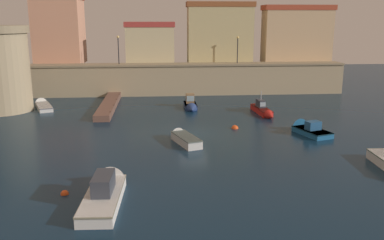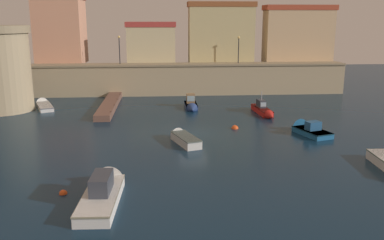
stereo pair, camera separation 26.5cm
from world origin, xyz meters
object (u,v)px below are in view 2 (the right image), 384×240
Objects in this scene: mooring_buoy_1 at (63,194)px; fortress_tower at (0,68)px; moored_boat_5 at (191,105)px; moored_boat_0 at (43,105)px; moored_boat_3 at (104,189)px; moored_boat_6 at (183,138)px; quay_lamp_1 at (239,45)px; moored_boat_4 at (306,129)px; moored_boat_1 at (264,111)px; quay_lamp_0 at (119,45)px; mooring_buoy_0 at (235,129)px.

fortress_tower is at bearing 116.05° from mooring_buoy_1.
moored_boat_5 is (20.98, -0.62, -4.33)m from fortress_tower.
fortress_tower is 1.54× the size of moored_boat_0.
moored_boat_3 reaches higher than moored_boat_6.
quay_lamp_1 reaches higher than moored_boat_4.
mooring_buoy_1 is (-16.84, -19.81, -0.42)m from moored_boat_1.
fortress_tower is at bearing 50.90° from moored_boat_4.
fortress_tower is 28.63m from moored_boat_3.
quay_lamp_0 is 5.74× the size of mooring_buoy_0.
moored_boat_5 reaches higher than moored_boat_0.
moored_boat_3 is (-14.35, -20.35, 0.05)m from moored_boat_1.
moored_boat_5 reaches higher than moored_boat_4.
moored_boat_0 reaches higher than mooring_buoy_1.
moored_boat_5 is at bearing 68.34° from mooring_buoy_1.
moored_boat_1 is 12.36× the size of mooring_buoy_1.
fortress_tower is at bearing 93.02° from moored_boat_0.
mooring_buoy_0 is at bearing -40.32° from moored_boat_1.
moored_boat_0 is 29.96m from moored_boat_4.
fortress_tower reaches higher than mooring_buoy_0.
moored_boat_6 is 12.64m from mooring_buoy_1.
moored_boat_5 is at bearing 22.66° from moored_boat_4.
moored_boat_4 is at bearing -49.55° from moored_boat_3.
quay_lamp_1 is 26.10m from moored_boat_0.
mooring_buoy_1 is at bearing -116.44° from quay_lamp_1.
moored_boat_4 is 11.45m from moored_boat_6.
fortress_tower is 2.61× the size of quay_lamp_1.
quay_lamp_1 is 36.73m from moored_boat_3.
moored_boat_1 is 8.35m from moored_boat_5.
moored_boat_1 is at bearing 64.90° from moored_boat_5.
moored_boat_6 is (-9.25, -9.71, -0.05)m from moored_boat_1.
quay_lamp_1 is 37.34m from mooring_buoy_1.
moored_boat_6 reaches higher than mooring_buoy_0.
mooring_buoy_0 reaches higher than mooring_buoy_1.
moored_boat_4 is 22.45m from mooring_buoy_1.
moored_boat_4 is (2.48, -20.71, -6.21)m from quay_lamp_1.
moored_boat_1 is 1.21× the size of moored_boat_6.
mooring_buoy_0 is (5.11, 4.01, -0.38)m from moored_boat_6.
moored_boat_0 is at bearing -163.42° from quay_lamp_1.
moored_boat_0 is 26.88m from mooring_buoy_1.
moored_boat_5 is at bearing -47.46° from quay_lamp_0.
fortress_tower reaches higher than moored_boat_4.
fortress_tower is at bearing -102.57° from moored_boat_1.
moored_boat_4 is at bearing -98.31° from moored_boat_6.
mooring_buoy_1 is (-12.70, -14.11, 0.00)m from mooring_buoy_0.
quay_lamp_0 is 0.76× the size of moored_boat_6.
moored_boat_6 is (-8.78, -22.81, -6.16)m from quay_lamp_1.
moored_boat_5 is at bearing -13.32° from moored_boat_3.
moored_boat_6 is at bearing -111.05° from quay_lamp_1.
moored_boat_5 is at bearing -26.10° from moored_boat_6.
quay_lamp_0 is at bearing -70.69° from moored_boat_0.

